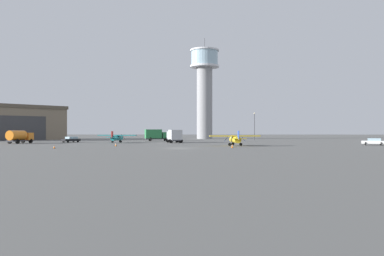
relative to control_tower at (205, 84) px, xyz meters
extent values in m
plane|color=#60605E|center=(-4.98, -68.65, -18.60)|extent=(400.00, 400.00, 0.00)
cylinder|color=gray|center=(0.00, 0.00, -6.46)|extent=(5.26, 5.26, 24.28)
cylinder|color=silver|center=(0.00, 0.00, 5.97)|extent=(9.81, 9.81, 0.60)
cylinder|color=#99B7C6|center=(0.00, 0.00, 8.70)|extent=(9.03, 9.03, 4.86)
cylinder|color=silver|center=(0.00, 0.00, 11.39)|extent=(9.81, 9.81, 0.50)
cylinder|color=#38383D|center=(0.00, 0.00, 13.64)|extent=(0.16, 0.16, 4.00)
cube|color=#7A6B56|center=(-59.74, -16.37, -13.91)|extent=(33.27, 33.71, 9.38)
cube|color=brown|center=(-59.74, -16.37, -8.72)|extent=(34.12, 34.56, 1.00)
cube|color=#38383A|center=(-53.55, -22.28, -15.09)|extent=(11.66, 12.20, 7.03)
cylinder|color=teal|center=(-20.70, -42.39, -17.50)|extent=(1.85, 5.74, 1.12)
cone|color=#38383D|center=(-20.31, -39.37, -17.50)|extent=(0.88, 0.91, 0.79)
cube|color=#38383D|center=(-20.31, -39.37, -17.50)|extent=(0.10, 0.07, 1.72)
cube|color=teal|center=(-20.67, -42.12, -16.85)|extent=(9.15, 2.52, 0.18)
cylinder|color=red|center=(-19.23, -42.30, -17.22)|extent=(0.89, 0.19, 1.23)
cylinder|color=red|center=(-22.10, -41.93, -17.22)|extent=(0.89, 0.19, 1.23)
cube|color=#99B7C6|center=(-20.56, -41.31, -17.19)|extent=(1.02, 1.10, 0.63)
cone|color=teal|center=(-21.10, -45.40, -17.41)|extent=(1.00, 1.37, 0.84)
cube|color=red|center=(-21.10, -45.40, -16.68)|extent=(0.24, 1.00, 1.54)
cube|color=teal|center=(-21.10, -45.40, -17.27)|extent=(2.80, 1.16, 0.09)
cylinder|color=black|center=(-20.42, -40.23, -18.33)|extent=(0.56, 0.22, 0.54)
cylinder|color=black|center=(-19.74, -42.69, -18.33)|extent=(0.56, 0.22, 0.54)
cylinder|color=black|center=(-21.71, -42.44, -18.33)|extent=(0.56, 0.22, 0.54)
cylinder|color=gold|center=(4.99, -58.96, -17.45)|extent=(1.73, 6.00, 1.18)
cone|color=#38383D|center=(4.69, -55.79, -17.45)|extent=(0.90, 0.93, 0.82)
cube|color=#38383D|center=(4.69, -55.79, -17.45)|extent=(0.10, 0.07, 1.80)
cube|color=gold|center=(4.97, -58.68, -16.76)|extent=(9.57, 2.32, 0.19)
cylinder|color=#2847A8|center=(6.48, -58.53, -17.15)|extent=(0.94, 0.16, 1.29)
cylinder|color=#2847A8|center=(3.46, -58.82, -17.15)|extent=(0.94, 0.16, 1.29)
cube|color=#99B7C6|center=(4.88, -57.83, -17.12)|extent=(1.04, 1.13, 0.66)
cone|color=gold|center=(5.30, -62.13, -17.35)|extent=(1.00, 1.40, 0.88)
cube|color=#2847A8|center=(5.30, -62.13, -16.59)|extent=(0.21, 1.05, 1.61)
cube|color=gold|center=(5.30, -62.13, -17.21)|extent=(2.91, 1.12, 0.09)
cylinder|color=black|center=(4.78, -56.70, -18.32)|extent=(0.58, 0.21, 0.57)
cylinder|color=black|center=(6.05, -59.05, -18.32)|extent=(0.58, 0.21, 0.57)
cylinder|color=black|center=(3.97, -59.25, -18.32)|extent=(0.58, 0.21, 0.57)
cube|color=#38383D|center=(-41.22, -46.78, -17.98)|extent=(3.21, 6.86, 0.24)
cube|color=orange|center=(-40.68, -44.45, -17.06)|extent=(2.58, 2.31, 1.60)
cube|color=#99B7C6|center=(-40.49, -43.61, -16.74)|extent=(1.86, 0.50, 0.80)
cylinder|color=orange|center=(-41.46, -47.83, -16.80)|extent=(3.06, 4.83, 2.12)
cylinder|color=black|center=(-41.68, -44.30, -18.10)|extent=(1.04, 0.49, 1.00)
cylinder|color=black|center=(-39.72, -44.74, -18.10)|extent=(1.04, 0.49, 1.00)
cylinder|color=black|center=(-42.64, -48.49, -18.10)|extent=(1.04, 0.49, 1.00)
cylinder|color=black|center=(-40.68, -48.94, -18.10)|extent=(1.04, 0.49, 1.00)
cube|color=#38383D|center=(-7.52, -41.12, -17.98)|extent=(3.56, 6.63, 0.24)
cube|color=#B7BABF|center=(-8.11, -38.92, -16.92)|extent=(2.88, 2.36, 1.88)
cube|color=#99B7C6|center=(-8.32, -38.12, -16.54)|extent=(2.09, 0.62, 0.94)
cube|color=#B7BABF|center=(-7.26, -42.12, -16.74)|extent=(3.52, 4.76, 2.25)
cylinder|color=black|center=(-9.18, -39.27, -18.10)|extent=(1.04, 0.52, 1.00)
cylinder|color=black|center=(-7.00, -38.69, -18.10)|extent=(1.04, 0.52, 1.00)
cylinder|color=black|center=(-8.13, -43.24, -18.10)|extent=(1.04, 0.52, 1.00)
cylinder|color=black|center=(-5.95, -42.66, -18.10)|extent=(1.04, 0.52, 1.00)
cube|color=#38383D|center=(-13.15, -26.74, -17.98)|extent=(6.68, 3.68, 0.24)
cube|color=#287A42|center=(-10.94, -26.03, -17.04)|extent=(2.40, 2.68, 1.64)
cube|color=#99B7C6|center=(-10.14, -25.77, -16.72)|extent=(0.66, 1.84, 0.82)
cube|color=#287A42|center=(-14.15, -27.06, -16.67)|extent=(4.82, 3.46, 2.39)
cylinder|color=black|center=(-11.31, -25.09, -18.10)|extent=(0.57, 1.04, 1.00)
cylinder|color=black|center=(-10.70, -27.01, -18.10)|extent=(0.57, 1.04, 1.00)
cylinder|color=black|center=(-15.30, -26.37, -18.10)|extent=(0.57, 1.04, 1.00)
cylinder|color=black|center=(-14.69, -28.29, -18.10)|extent=(0.57, 1.04, 1.00)
cube|color=black|center=(-32.35, -39.62, -18.01)|extent=(4.00, 4.58, 0.55)
cube|color=#99B7C6|center=(-32.23, -39.45, -17.48)|extent=(2.76, 2.93, 0.50)
cylinder|color=black|center=(-32.45, -41.28, -18.28)|extent=(0.63, 0.51, 0.64)
cylinder|color=black|center=(-33.87, -40.28, -18.28)|extent=(0.63, 0.51, 0.64)
cylinder|color=black|center=(-30.83, -38.97, -18.28)|extent=(0.63, 0.51, 0.64)
cylinder|color=black|center=(-32.25, -37.97, -18.28)|extent=(0.63, 0.51, 0.64)
cube|color=white|center=(31.94, -55.53, -18.01)|extent=(4.47, 3.10, 0.55)
cube|color=#99B7C6|center=(32.13, -55.60, -17.48)|extent=(2.71, 2.29, 0.50)
cylinder|color=black|center=(30.39, -55.79, -18.28)|extent=(0.39, 0.66, 0.64)
cylinder|color=black|center=(30.96, -54.29, -18.28)|extent=(0.39, 0.66, 0.64)
cylinder|color=black|center=(32.92, -56.76, -18.28)|extent=(0.39, 0.66, 0.64)
cylinder|color=black|center=(33.50, -55.26, -18.28)|extent=(0.39, 0.66, 0.64)
cylinder|color=#38383D|center=(14.66, -15.66, -14.73)|extent=(0.18, 0.18, 7.74)
sphere|color=#F9E5B2|center=(14.66, -15.66, -10.64)|extent=(0.44, 0.44, 0.44)
cube|color=black|center=(-24.78, -69.88, -18.58)|extent=(0.36, 0.36, 0.04)
cone|color=orange|center=(-24.78, -69.88, -18.31)|extent=(0.30, 0.30, 0.51)
cylinder|color=white|center=(-24.78, -69.88, -18.28)|extent=(0.21, 0.21, 0.08)
cube|color=black|center=(-16.87, -60.98, -18.58)|extent=(0.36, 0.36, 0.04)
cone|color=orange|center=(-16.87, -60.98, -18.29)|extent=(0.30, 0.30, 0.55)
cylinder|color=white|center=(-16.87, -60.98, -18.26)|extent=(0.21, 0.21, 0.08)
cube|color=black|center=(3.76, -67.55, -18.58)|extent=(0.36, 0.36, 0.04)
cone|color=orange|center=(3.76, -67.55, -18.28)|extent=(0.30, 0.30, 0.57)
cylinder|color=white|center=(3.76, -67.55, -18.25)|extent=(0.21, 0.21, 0.08)
camera|label=1|loc=(-1.52, -130.89, -15.70)|focal=36.13mm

